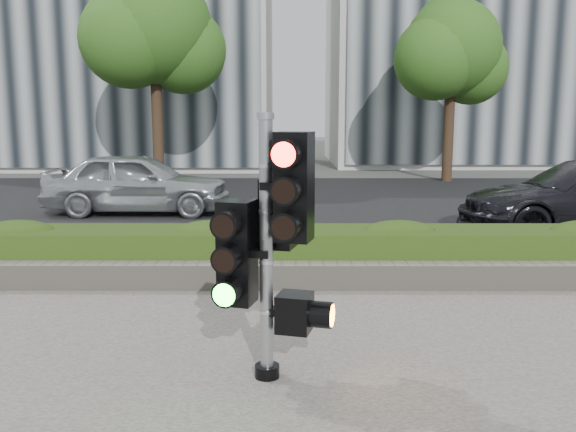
% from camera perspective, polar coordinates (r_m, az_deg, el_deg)
% --- Properties ---
extents(ground, '(120.00, 120.00, 0.00)m').
position_cam_1_polar(ground, '(6.50, 0.88, -11.63)').
color(ground, '#51514C').
rests_on(ground, ground).
extents(road, '(60.00, 13.00, 0.02)m').
position_cam_1_polar(road, '(16.23, 0.43, 1.19)').
color(road, black).
rests_on(road, ground).
extents(curb, '(60.00, 0.25, 0.12)m').
position_cam_1_polar(curb, '(9.49, 0.64, -4.44)').
color(curb, gray).
rests_on(curb, ground).
extents(stone_wall, '(12.00, 0.32, 0.34)m').
position_cam_1_polar(stone_wall, '(8.25, 0.71, -5.58)').
color(stone_wall, gray).
rests_on(stone_wall, sidewalk).
extents(hedge, '(12.00, 1.00, 0.68)m').
position_cam_1_polar(hedge, '(8.84, 0.67, -3.42)').
color(hedge, '#4E7323').
rests_on(hedge, sidewalk).
extents(building_left, '(16.00, 9.00, 15.00)m').
position_cam_1_polar(building_left, '(30.84, -17.63, 18.65)').
color(building_left, '#B7B7B2').
rests_on(building_left, ground).
extents(building_right, '(18.00, 10.00, 12.00)m').
position_cam_1_polar(building_right, '(33.18, 20.39, 15.20)').
color(building_right, '#B7B7B2').
rests_on(building_right, ground).
extents(tree_left, '(4.61, 4.03, 7.34)m').
position_cam_1_polar(tree_left, '(21.27, -12.42, 16.53)').
color(tree_left, black).
rests_on(tree_left, ground).
extents(tree_right, '(4.10, 3.58, 6.53)m').
position_cam_1_polar(tree_right, '(22.42, 15.01, 14.61)').
color(tree_right, black).
rests_on(tree_right, ground).
extents(traffic_signal, '(0.85, 0.69, 2.33)m').
position_cam_1_polar(traffic_signal, '(5.25, -1.61, -1.78)').
color(traffic_signal, black).
rests_on(traffic_signal, sidewalk).
extents(car_silver, '(4.33, 1.79, 1.47)m').
position_cam_1_polar(car_silver, '(14.89, -13.89, 3.05)').
color(car_silver, '#B8BCC0').
rests_on(car_silver, road).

